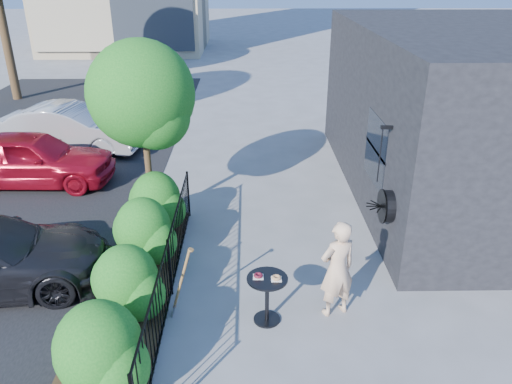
{
  "coord_description": "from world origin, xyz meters",
  "views": [
    {
      "loc": [
        -0.14,
        -7.27,
        5.32
      ],
      "look_at": [
        0.01,
        1.67,
        1.2
      ],
      "focal_mm": 35.0,
      "sensor_mm": 36.0,
      "label": 1
    }
  ],
  "objects_px": {
    "patio_tree": "(145,101)",
    "shovel": "(180,286)",
    "car_red": "(31,158)",
    "woman": "(337,269)",
    "car_silver": "(71,128)",
    "cafe_table": "(267,291)"
  },
  "relations": [
    {
      "from": "shovel",
      "to": "car_silver",
      "type": "distance_m",
      "value": 9.1
    },
    {
      "from": "woman",
      "to": "car_red",
      "type": "bearing_deg",
      "value": -60.1
    },
    {
      "from": "patio_tree",
      "to": "woman",
      "type": "bearing_deg",
      "value": -43.27
    },
    {
      "from": "patio_tree",
      "to": "cafe_table",
      "type": "bearing_deg",
      "value": -55.68
    },
    {
      "from": "cafe_table",
      "to": "shovel",
      "type": "height_order",
      "value": "shovel"
    },
    {
      "from": "cafe_table",
      "to": "car_silver",
      "type": "xyz_separation_m",
      "value": [
        -5.69,
        8.21,
        0.15
      ]
    },
    {
      "from": "cafe_table",
      "to": "woman",
      "type": "relative_size",
      "value": 0.51
    },
    {
      "from": "patio_tree",
      "to": "car_silver",
      "type": "bearing_deg",
      "value": 125.02
    },
    {
      "from": "patio_tree",
      "to": "shovel",
      "type": "distance_m",
      "value": 4.1
    },
    {
      "from": "patio_tree",
      "to": "car_red",
      "type": "height_order",
      "value": "patio_tree"
    },
    {
      "from": "cafe_table",
      "to": "shovel",
      "type": "bearing_deg",
      "value": 172.96
    },
    {
      "from": "shovel",
      "to": "car_red",
      "type": "height_order",
      "value": "car_red"
    },
    {
      "from": "cafe_table",
      "to": "car_silver",
      "type": "bearing_deg",
      "value": 124.72
    },
    {
      "from": "woman",
      "to": "patio_tree",
      "type": "bearing_deg",
      "value": -65.55
    },
    {
      "from": "woman",
      "to": "car_red",
      "type": "distance_m",
      "value": 8.9
    },
    {
      "from": "car_red",
      "to": "woman",
      "type": "bearing_deg",
      "value": -126.34
    },
    {
      "from": "patio_tree",
      "to": "cafe_table",
      "type": "height_order",
      "value": "patio_tree"
    },
    {
      "from": "patio_tree",
      "to": "car_silver",
      "type": "relative_size",
      "value": 0.91
    },
    {
      "from": "patio_tree",
      "to": "shovel",
      "type": "height_order",
      "value": "patio_tree"
    },
    {
      "from": "cafe_table",
      "to": "car_red",
      "type": "height_order",
      "value": "car_red"
    },
    {
      "from": "patio_tree",
      "to": "car_silver",
      "type": "distance_m",
      "value": 6.11
    },
    {
      "from": "patio_tree",
      "to": "woman",
      "type": "xyz_separation_m",
      "value": [
        3.52,
        -3.31,
        -1.91
      ]
    }
  ]
}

